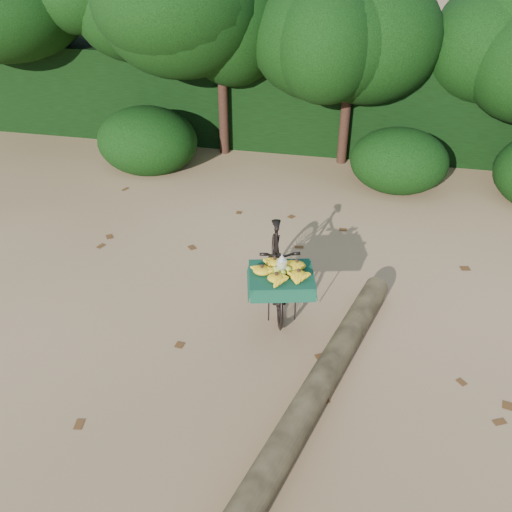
# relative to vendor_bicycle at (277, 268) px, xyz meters

# --- Properties ---
(ground) EXTENTS (80.00, 80.00, 0.00)m
(ground) POSITION_rel_vendor_bicycle_xyz_m (-0.04, -0.74, -0.50)
(ground) COLOR tan
(ground) RESTS_ON ground
(vendor_bicycle) EXTENTS (0.96, 1.78, 0.97)m
(vendor_bicycle) POSITION_rel_vendor_bicycle_xyz_m (0.00, 0.00, 0.00)
(vendor_bicycle) COLOR black
(vendor_bicycle) RESTS_ON ground
(fallen_log) EXTENTS (1.39, 3.86, 0.28)m
(fallen_log) POSITION_rel_vendor_bicycle_xyz_m (0.65, -1.54, -0.35)
(fallen_log) COLOR brown
(fallen_log) RESTS_ON ground
(hedge_backdrop) EXTENTS (26.00, 1.80, 1.80)m
(hedge_backdrop) POSITION_rel_vendor_bicycle_xyz_m (-0.04, 5.56, 0.40)
(hedge_backdrop) COLOR black
(hedge_backdrop) RESTS_ON ground
(tree_row) EXTENTS (14.50, 2.00, 4.00)m
(tree_row) POSITION_rel_vendor_bicycle_xyz_m (-0.69, 4.76, 1.50)
(tree_row) COLOR black
(tree_row) RESTS_ON ground
(bush_clumps) EXTENTS (8.80, 1.70, 0.90)m
(bush_clumps) POSITION_rel_vendor_bicycle_xyz_m (0.46, 3.56, -0.05)
(bush_clumps) COLOR black
(bush_clumps) RESTS_ON ground
(leaf_litter) EXTENTS (7.00, 7.30, 0.01)m
(leaf_litter) POSITION_rel_vendor_bicycle_xyz_m (-0.04, -0.09, -0.49)
(leaf_litter) COLOR #553216
(leaf_litter) RESTS_ON ground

